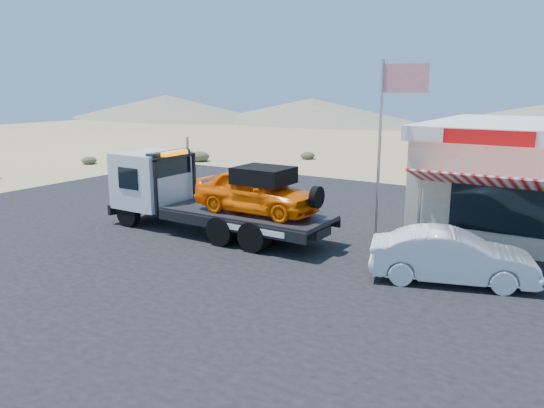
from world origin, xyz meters
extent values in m
plane|color=#967D55|center=(0.00, 0.00, 0.00)|extent=(120.00, 120.00, 0.00)
cube|color=black|center=(2.00, 3.00, 0.01)|extent=(32.00, 24.00, 0.02)
cylinder|color=black|center=(-3.82, 1.23, 0.51)|extent=(0.99, 0.30, 0.99)
cylinder|color=black|center=(-3.82, 3.20, 0.51)|extent=(0.99, 0.30, 0.99)
cylinder|color=black|center=(0.63, 1.23, 0.51)|extent=(0.99, 0.54, 0.99)
cylinder|color=black|center=(0.63, 3.20, 0.51)|extent=(0.99, 0.54, 0.99)
cylinder|color=black|center=(1.91, 1.23, 0.51)|extent=(0.99, 0.54, 0.99)
cylinder|color=black|center=(1.91, 3.20, 0.51)|extent=(0.99, 0.54, 0.99)
cube|color=black|center=(-0.16, 2.21, 0.66)|extent=(8.10, 0.99, 0.30)
cube|color=silver|center=(-3.52, 2.21, 1.70)|extent=(2.17, 2.32, 2.07)
cube|color=black|center=(-2.58, 2.21, 2.39)|extent=(0.35, 1.97, 0.89)
cube|color=black|center=(-2.29, 2.21, 1.65)|extent=(0.10, 2.17, 1.97)
cube|color=orange|center=(-2.29, 2.21, 2.78)|extent=(0.25, 1.18, 0.15)
cube|color=black|center=(0.92, 2.21, 0.93)|extent=(5.92, 2.27, 0.15)
imported|color=#FF6503|center=(1.32, 2.21, 1.75)|extent=(4.35, 1.75, 1.48)
cube|color=black|center=(1.61, 2.21, 2.31)|extent=(1.78, 1.48, 0.54)
imported|color=silver|center=(7.90, 1.81, 0.73)|extent=(4.53, 2.75, 1.41)
cube|color=red|center=(8.00, 4.74, 3.67)|extent=(2.60, 0.12, 0.45)
cylinder|color=#99999E|center=(6.50, 3.30, 1.12)|extent=(0.08, 0.08, 2.20)
cylinder|color=#99999E|center=(4.70, 4.50, 3.02)|extent=(0.10, 0.10, 6.00)
cube|color=#B20C14|center=(5.45, 4.50, 5.42)|extent=(1.50, 0.02, 0.90)
ellipsoid|color=#3C4324|center=(-18.63, 11.36, 0.27)|extent=(1.00, 1.00, 0.54)
ellipsoid|color=#3C4324|center=(-13.19, 16.44, 0.38)|extent=(1.40, 1.40, 0.76)
ellipsoid|color=#3C4324|center=(-7.29, 21.55, 0.28)|extent=(1.04, 1.04, 0.56)
ellipsoid|color=#3C4324|center=(1.59, 24.07, 0.21)|extent=(0.77, 0.77, 0.42)
cone|color=#726B59|center=(-25.00, 55.00, 1.75)|extent=(36.00, 36.00, 3.50)
cone|color=#726B59|center=(-50.00, 52.00, 1.90)|extent=(40.00, 40.00, 3.80)
camera|label=1|loc=(11.08, -12.17, 5.17)|focal=35.00mm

